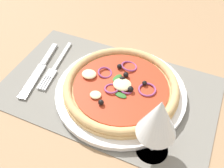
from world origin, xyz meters
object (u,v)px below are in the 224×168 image
object	(u,v)px
knife	(40,70)
wine_glass	(158,119)
pizza	(121,86)
fork	(55,67)
plate	(121,91)

from	to	relation	value
knife	wine_glass	size ratio (longest dim) A/B	1.34
pizza	wine_glass	distance (cm)	17.31
pizza	fork	xyz separation A→B (cm)	(18.52, -0.96, -2.11)
wine_glass	plate	bearing A→B (deg)	-44.78
fork	plate	bearing A→B (deg)	78.81
fork	wine_glass	world-z (taller)	wine_glass
fork	knife	world-z (taller)	knife
fork	wine_glass	size ratio (longest dim) A/B	1.21
knife	wine_glass	world-z (taller)	wine_glass
pizza	wine_glass	xyz separation A→B (cm)	(-11.05, 10.93, 7.62)
knife	wine_glass	xyz separation A→B (cm)	(-32.58, 9.50, 9.69)
fork	pizza	bearing A→B (deg)	78.84
plate	pizza	distance (cm)	1.71
pizza	knife	xyz separation A→B (cm)	(21.54, 1.43, -2.07)
wine_glass	fork	bearing A→B (deg)	-21.91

